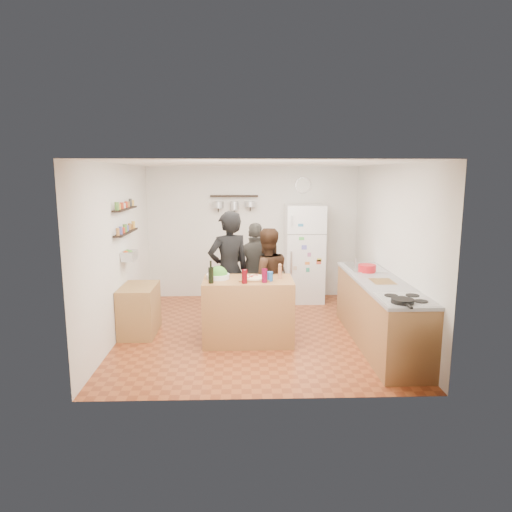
{
  "coord_description": "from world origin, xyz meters",
  "views": [
    {
      "loc": [
        -0.21,
        -6.59,
        2.35
      ],
      "look_at": [
        0.0,
        0.1,
        1.15
      ],
      "focal_mm": 32.0,
      "sensor_mm": 36.0,
      "label": 1
    }
  ],
  "objects_px": {
    "wall_clock": "(303,185)",
    "fridge": "(304,253)",
    "wine_bottle": "(211,275)",
    "side_table": "(139,310)",
    "pepper_mill": "(280,272)",
    "person_center": "(266,279)",
    "prep_island": "(248,311)",
    "salt_canister": "(270,276)",
    "person_back": "(256,272)",
    "person_left": "(229,271)",
    "red_bowl": "(367,268)",
    "counter_run": "(379,313)",
    "salad_bowl": "(218,276)",
    "skillet": "(402,301)"
  },
  "relations": [
    {
      "from": "wall_clock",
      "to": "salt_canister",
      "type": "bearing_deg",
      "value": -106.68
    },
    {
      "from": "counter_run",
      "to": "red_bowl",
      "type": "height_order",
      "value": "red_bowl"
    },
    {
      "from": "person_left",
      "to": "red_bowl",
      "type": "bearing_deg",
      "value": 149.49
    },
    {
      "from": "salad_bowl",
      "to": "counter_run",
      "type": "relative_size",
      "value": 0.12
    },
    {
      "from": "wine_bottle",
      "to": "side_table",
      "type": "height_order",
      "value": "wine_bottle"
    },
    {
      "from": "wine_bottle",
      "to": "wall_clock",
      "type": "bearing_deg",
      "value": 59.64
    },
    {
      "from": "person_back",
      "to": "wall_clock",
      "type": "distance_m",
      "value": 2.22
    },
    {
      "from": "person_back",
      "to": "prep_island",
      "type": "bearing_deg",
      "value": 81.04
    },
    {
      "from": "wine_bottle",
      "to": "skillet",
      "type": "bearing_deg",
      "value": -25.48
    },
    {
      "from": "prep_island",
      "to": "wine_bottle",
      "type": "distance_m",
      "value": 0.78
    },
    {
      "from": "wine_bottle",
      "to": "red_bowl",
      "type": "relative_size",
      "value": 0.83
    },
    {
      "from": "salad_bowl",
      "to": "wine_bottle",
      "type": "xyz_separation_m",
      "value": [
        -0.08,
        -0.27,
        0.08
      ]
    },
    {
      "from": "red_bowl",
      "to": "person_back",
      "type": "bearing_deg",
      "value": 159.97
    },
    {
      "from": "person_center",
      "to": "salad_bowl",
      "type": "bearing_deg",
      "value": 21.16
    },
    {
      "from": "prep_island",
      "to": "salad_bowl",
      "type": "relative_size",
      "value": 3.85
    },
    {
      "from": "pepper_mill",
      "to": "counter_run",
      "type": "bearing_deg",
      "value": -8.58
    },
    {
      "from": "salad_bowl",
      "to": "wall_clock",
      "type": "height_order",
      "value": "wall_clock"
    },
    {
      "from": "wall_clock",
      "to": "side_table",
      "type": "bearing_deg",
      "value": -142.1
    },
    {
      "from": "person_back",
      "to": "side_table",
      "type": "distance_m",
      "value": 1.91
    },
    {
      "from": "fridge",
      "to": "pepper_mill",
      "type": "bearing_deg",
      "value": -106.68
    },
    {
      "from": "salad_bowl",
      "to": "counter_run",
      "type": "height_order",
      "value": "salad_bowl"
    },
    {
      "from": "salt_canister",
      "to": "person_center",
      "type": "relative_size",
      "value": 0.08
    },
    {
      "from": "salt_canister",
      "to": "side_table",
      "type": "height_order",
      "value": "salt_canister"
    },
    {
      "from": "side_table",
      "to": "counter_run",
      "type": "bearing_deg",
      "value": -8.86
    },
    {
      "from": "person_back",
      "to": "side_table",
      "type": "height_order",
      "value": "person_back"
    },
    {
      "from": "counter_run",
      "to": "wall_clock",
      "type": "height_order",
      "value": "wall_clock"
    },
    {
      "from": "person_left",
      "to": "skillet",
      "type": "distance_m",
      "value": 2.73
    },
    {
      "from": "salt_canister",
      "to": "person_back",
      "type": "distance_m",
      "value": 1.12
    },
    {
      "from": "salt_canister",
      "to": "person_back",
      "type": "bearing_deg",
      "value": 97.93
    },
    {
      "from": "counter_run",
      "to": "prep_island",
      "type": "bearing_deg",
      "value": 175.06
    },
    {
      "from": "prep_island",
      "to": "counter_run",
      "type": "bearing_deg",
      "value": -4.94
    },
    {
      "from": "skillet",
      "to": "fridge",
      "type": "distance_m",
      "value": 3.48
    },
    {
      "from": "skillet",
      "to": "red_bowl",
      "type": "height_order",
      "value": "red_bowl"
    },
    {
      "from": "prep_island",
      "to": "side_table",
      "type": "distance_m",
      "value": 1.66
    },
    {
      "from": "pepper_mill",
      "to": "person_left",
      "type": "height_order",
      "value": "person_left"
    },
    {
      "from": "skillet",
      "to": "side_table",
      "type": "xyz_separation_m",
      "value": [
        -3.34,
        1.66,
        -0.58
      ]
    },
    {
      "from": "person_left",
      "to": "side_table",
      "type": "height_order",
      "value": "person_left"
    },
    {
      "from": "prep_island",
      "to": "red_bowl",
      "type": "bearing_deg",
      "value": 12.1
    },
    {
      "from": "person_back",
      "to": "fridge",
      "type": "bearing_deg",
      "value": -128.89
    },
    {
      "from": "salt_canister",
      "to": "person_back",
      "type": "xyz_separation_m",
      "value": [
        -0.15,
        1.1,
        -0.18
      ]
    },
    {
      "from": "salt_canister",
      "to": "pepper_mill",
      "type": "bearing_deg",
      "value": 48.58
    },
    {
      "from": "person_back",
      "to": "wall_clock",
      "type": "bearing_deg",
      "value": -122.19
    },
    {
      "from": "counter_run",
      "to": "red_bowl",
      "type": "bearing_deg",
      "value": 95.3
    },
    {
      "from": "prep_island",
      "to": "salt_canister",
      "type": "xyz_separation_m",
      "value": [
        0.3,
        -0.12,
        0.52
      ]
    },
    {
      "from": "pepper_mill",
      "to": "person_left",
      "type": "xyz_separation_m",
      "value": [
        -0.73,
        0.52,
        -0.08
      ]
    },
    {
      "from": "skillet",
      "to": "wall_clock",
      "type": "height_order",
      "value": "wall_clock"
    },
    {
      "from": "red_bowl",
      "to": "wall_clock",
      "type": "xyz_separation_m",
      "value": [
        -0.7,
        2.09,
        1.18
      ]
    },
    {
      "from": "pepper_mill",
      "to": "person_center",
      "type": "relative_size",
      "value": 0.11
    },
    {
      "from": "wall_clock",
      "to": "fridge",
      "type": "bearing_deg",
      "value": -90.0
    },
    {
      "from": "pepper_mill",
      "to": "person_back",
      "type": "xyz_separation_m",
      "value": [
        -0.3,
        0.93,
        -0.19
      ]
    }
  ]
}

